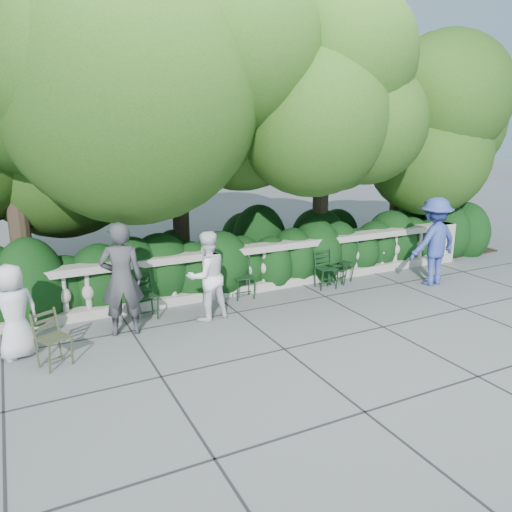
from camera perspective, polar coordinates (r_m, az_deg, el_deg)
name	(u,v)px	position (r m, az deg, el deg)	size (l,w,h in m)	color
ground	(281,322)	(9.06, 2.86, -7.58)	(90.00, 90.00, 0.00)	#595C61
balustrade	(239,271)	(10.41, -1.98, -1.73)	(12.00, 0.44, 1.00)	#9E998E
shrub_hedge	(217,278)	(11.61, -4.44, -2.53)	(15.00, 2.60, 1.70)	black
tree_canopy	(239,101)	(11.55, -1.93, 17.33)	(15.04, 6.52, 6.78)	#3F3023
chair_b	(246,300)	(10.15, -1.19, -5.06)	(0.44, 0.48, 0.84)	black
chair_c	(149,321)	(9.30, -12.18, -7.30)	(0.44, 0.48, 0.84)	black
chair_d	(329,290)	(10.86, 8.30, -3.87)	(0.44, 0.48, 0.84)	black
chair_e	(335,286)	(11.18, 9.00, -3.36)	(0.44, 0.48, 0.84)	black
chair_f	(347,283)	(11.37, 10.40, -3.10)	(0.44, 0.48, 0.84)	black
chair_weathered	(62,369)	(7.97, -21.32, -11.91)	(0.44, 0.48, 0.84)	black
person_businessman	(14,312)	(8.33, -25.95, -5.74)	(0.72, 0.47, 1.47)	silver
person_woman_grey	(122,279)	(8.55, -15.12, -2.59)	(0.70, 0.46, 1.93)	#38393D
person_casual_man	(207,276)	(8.99, -5.66, -2.29)	(0.79, 0.62, 1.64)	white
person_older_blue	(434,242)	(11.58, 19.66, 1.57)	(1.25, 0.72, 1.94)	#314294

